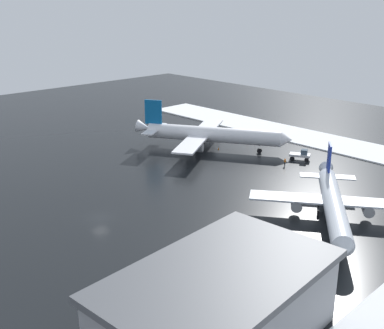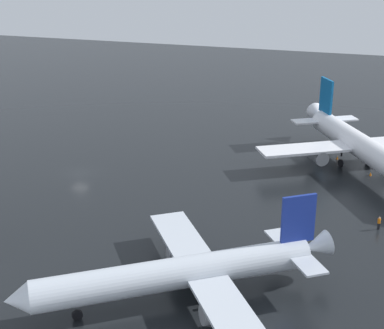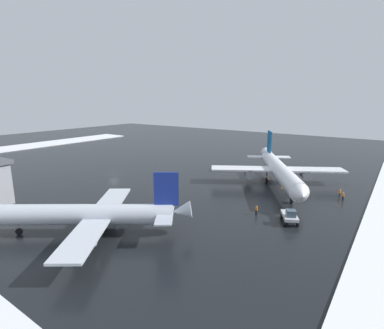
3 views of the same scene
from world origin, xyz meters
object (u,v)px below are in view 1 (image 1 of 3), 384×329
Objects in this scene: airplane_foreground_jet at (333,204)px; ground_crew_near_tug at (255,137)px; cargo_hangar at (219,308)px; traffic_cone_mid_line at (218,148)px; ground_crew_beside_wing at (247,136)px; traffic_cone_near_nose at (186,148)px; pushback_tug at (301,155)px; airplane_parked_portside at (209,134)px; ground_crew_by_nose_gear at (285,161)px.

airplane_foreground_jet is 16.48× the size of ground_crew_near_tug.
cargo_hangar reaches higher than traffic_cone_mid_line.
ground_crew_near_tug is at bearing -47.20° from ground_crew_beside_wing.
airplane_foreground_jet is at bearing 7.92° from cargo_hangar.
cargo_hangar is at bearing -130.32° from traffic_cone_near_nose.
airplane_foreground_jet is 32.42m from pushback_tug.
pushback_tug is 18.26m from ground_crew_near_tug.
traffic_cone_mid_line is (1.45, -1.75, -3.50)m from airplane_parked_portside.
ground_crew_by_nose_gear is 1.00× the size of ground_crew_beside_wing.
airplane_foreground_jet is at bearing 155.62° from ground_crew_near_tug.
ground_crew_by_nose_gear is 21.83m from ground_crew_beside_wing.
airplane_parked_portside is 20.18× the size of ground_crew_near_tug.
traffic_cone_mid_line is (16.16, 40.44, -2.94)m from airplane_foreground_jet.
traffic_cone_mid_line is at bearing 8.53° from airplane_parked_portside.
airplane_parked_portside is 4.17m from traffic_cone_mid_line.
pushback_tug is 65.83m from cargo_hangar.
ground_crew_near_tug is 0.07× the size of cargo_hangar.
pushback_tug is 9.27× the size of traffic_cone_near_nose.
ground_crew_beside_wing is (28.11, 41.36, -2.25)m from airplane_foreground_jet.
ground_crew_by_nose_gear is at bearing -84.81° from traffic_cone_mid_line.
ground_crew_near_tug and ground_crew_beside_wing have the same top height.
cargo_hangar reaches higher than ground_crew_near_tug.
pushback_tug is 19.98m from traffic_cone_mid_line.
pushback_tug reaches higher than ground_crew_beside_wing.
traffic_cone_mid_line is (51.15, 48.00, -4.17)m from cargo_hangar.
ground_crew_near_tug is 3.11× the size of traffic_cone_near_nose.
cargo_hangar is at bearing -76.08° from airplane_parked_portside.
ground_crew_by_nose_gear is (3.12, -20.09, -2.80)m from airplane_parked_portside.
ground_crew_beside_wing is at bearing 38.11° from ground_crew_near_tug.
ground_crew_near_tug is at bearing -4.36° from traffic_cone_mid_line.
pushback_tug is 2.98× the size of ground_crew_near_tug.
pushback_tug is at bearing 22.43° from cargo_hangar.
airplane_parked_portside is 14.87m from ground_crew_near_tug.
traffic_cone_mid_line is (-1.67, 18.34, -0.70)m from ground_crew_by_nose_gear.
traffic_cone_near_nose is (45.68, 53.84, -4.17)m from cargo_hangar.
traffic_cone_near_nose is 1.00× the size of traffic_cone_mid_line.
airplane_foreground_jet is at bearing -74.78° from pushback_tug.
airplane_parked_portside is at bearing 176.53° from pushback_tug.
ground_crew_near_tug is (5.30, 17.47, -0.31)m from pushback_tug.
pushback_tug is 2.98× the size of ground_crew_beside_wing.
ground_crew_by_nose_gear is (-5.92, 0.12, -0.31)m from pushback_tug.
ground_crew_beside_wing is 12.01m from traffic_cone_mid_line.
cargo_hangar is (-64.04, -47.01, 3.47)m from ground_crew_near_tug.
ground_crew_by_nose_gear is 0.07× the size of cargo_hangar.
pushback_tug reaches higher than ground_crew_near_tug.
airplane_parked_portside is 13.72m from ground_crew_beside_wing.
cargo_hangar is at bearing -90.87° from pushback_tug.
airplane_foreground_jet reaches higher than ground_crew_beside_wing.
ground_crew_near_tug is 1.00× the size of ground_crew_by_nose_gear.
ground_crew_beside_wing is 18.12m from traffic_cone_near_nose.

